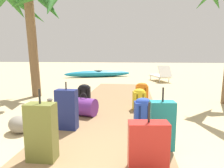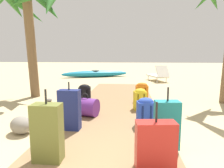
% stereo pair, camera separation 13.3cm
% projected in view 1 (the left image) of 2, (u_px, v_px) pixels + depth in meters
% --- Properties ---
extents(ground_plane, '(60.00, 60.00, 0.00)m').
position_uv_depth(ground_plane, '(112.00, 115.00, 4.39)').
color(ground_plane, tan).
extents(boardwalk, '(2.00, 7.08, 0.08)m').
position_uv_depth(boardwalk, '(115.00, 106.00, 5.08)').
color(boardwalk, olive).
rests_on(boardwalk, ground).
extents(backpack_blue, '(0.32, 0.26, 0.51)m').
position_uv_depth(backpack_blue, '(143.00, 111.00, 3.47)').
color(backpack_blue, '#2847B7').
rests_on(backpack_blue, boardwalk).
extents(suitcase_teal, '(0.34, 0.22, 0.84)m').
position_uv_depth(suitcase_teal, '(162.00, 125.00, 2.63)').
color(suitcase_teal, '#197A7F').
rests_on(suitcase_teal, boardwalk).
extents(suitcase_navy, '(0.36, 0.20, 0.82)m').
position_uv_depth(suitcase_navy, '(67.00, 109.00, 3.33)').
color(suitcase_navy, navy).
rests_on(suitcase_navy, boardwalk).
extents(backpack_black, '(0.31, 0.26, 0.52)m').
position_uv_depth(backpack_black, '(84.00, 94.00, 5.02)').
color(backpack_black, black).
rests_on(backpack_black, boardwalk).
extents(suitcase_olive, '(0.34, 0.21, 0.87)m').
position_uv_depth(suitcase_olive, '(42.00, 132.00, 2.34)').
color(suitcase_olive, olive).
rests_on(suitcase_olive, boardwalk).
extents(duffel_bag_purple, '(0.59, 0.49, 0.48)m').
position_uv_depth(duffel_bag_purple, '(84.00, 107.00, 4.10)').
color(duffel_bag_purple, '#6B2D84').
rests_on(duffel_bag_purple, boardwalk).
extents(backpack_yellow, '(0.31, 0.28, 0.50)m').
position_uv_depth(backpack_yellow, '(139.00, 99.00, 4.52)').
color(backpack_yellow, gold).
rests_on(backpack_yellow, boardwalk).
extents(backpack_orange, '(0.34, 0.22, 0.52)m').
position_uv_depth(backpack_orange, '(142.00, 92.00, 5.26)').
color(backpack_orange, orange).
rests_on(backpack_orange, boardwalk).
extents(suitcase_red, '(0.45, 0.24, 0.76)m').
position_uv_depth(suitcase_red, '(148.00, 146.00, 2.14)').
color(suitcase_red, red).
rests_on(suitcase_red, boardwalk).
extents(palm_tree_far_left, '(2.14, 2.28, 3.42)m').
position_uv_depth(palm_tree_far_left, '(30.00, 13.00, 5.98)').
color(palm_tree_far_left, brown).
rests_on(palm_tree_far_left, ground).
extents(lounge_chair, '(1.04, 1.61, 0.82)m').
position_uv_depth(lounge_chair, '(161.00, 75.00, 9.93)').
color(lounge_chair, white).
rests_on(lounge_chair, ground).
extents(kayak, '(4.03, 2.10, 0.40)m').
position_uv_depth(kayak, '(98.00, 74.00, 11.97)').
color(kayak, teal).
rests_on(kayak, ground).
extents(rock_left_far, '(0.54, 0.53, 0.30)m').
position_uv_depth(rock_left_far, '(19.00, 124.00, 3.41)').
color(rock_left_far, gray).
rests_on(rock_left_far, ground).
extents(rock_left_mid, '(0.49, 0.50, 0.26)m').
position_uv_depth(rock_left_mid, '(66.00, 95.00, 5.94)').
color(rock_left_mid, '#5B5651').
rests_on(rock_left_mid, ground).
extents(rock_left_near, '(0.23, 0.23, 0.09)m').
position_uv_depth(rock_left_near, '(50.00, 100.00, 5.71)').
color(rock_left_near, slate).
rests_on(rock_left_near, ground).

